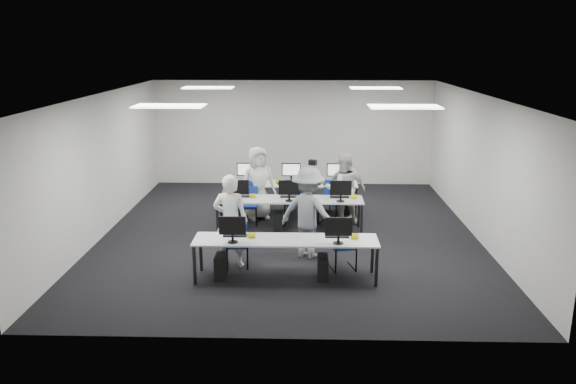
{
  "coord_description": "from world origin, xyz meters",
  "views": [
    {
      "loc": [
        0.3,
        -11.58,
        4.04
      ],
      "look_at": [
        -0.02,
        -0.23,
        1.0
      ],
      "focal_mm": 35.0,
      "sensor_mm": 36.0,
      "label": 1
    }
  ],
  "objects_px": {
    "chair_7": "(340,209)",
    "chair_0": "(237,252)",
    "chair_3": "(294,210)",
    "photographer": "(308,213)",
    "desk_mid": "(290,201)",
    "student_0": "(231,221)",
    "student_3": "(347,187)",
    "student_1": "(342,189)",
    "chair_4": "(331,210)",
    "chair_2": "(249,212)",
    "chair_6": "(294,208)",
    "chair_1": "(342,254)",
    "desk_front": "(286,242)",
    "chair_5": "(244,205)",
    "student_2": "(258,183)"
  },
  "relations": [
    {
      "from": "student_0",
      "to": "student_3",
      "type": "relative_size",
      "value": 1.14
    },
    {
      "from": "chair_1",
      "to": "photographer",
      "type": "distance_m",
      "value": 1.05
    },
    {
      "from": "chair_4",
      "to": "student_1",
      "type": "height_order",
      "value": "student_1"
    },
    {
      "from": "chair_3",
      "to": "chair_7",
      "type": "relative_size",
      "value": 1.17
    },
    {
      "from": "desk_mid",
      "to": "chair_1",
      "type": "xyz_separation_m",
      "value": [
        1.02,
        -2.1,
        -0.41
      ]
    },
    {
      "from": "chair_6",
      "to": "student_3",
      "type": "xyz_separation_m",
      "value": [
        1.22,
        -0.01,
        0.51
      ]
    },
    {
      "from": "chair_1",
      "to": "chair_3",
      "type": "relative_size",
      "value": 0.9
    },
    {
      "from": "chair_1",
      "to": "chair_7",
      "type": "distance_m",
      "value": 2.91
    },
    {
      "from": "chair_1",
      "to": "student_0",
      "type": "bearing_deg",
      "value": 163.67
    },
    {
      "from": "student_3",
      "to": "desk_mid",
      "type": "bearing_deg",
      "value": -122.92
    },
    {
      "from": "desk_front",
      "to": "chair_5",
      "type": "height_order",
      "value": "chair_5"
    },
    {
      "from": "desk_mid",
      "to": "chair_3",
      "type": "xyz_separation_m",
      "value": [
        0.1,
        0.55,
        -0.37
      ]
    },
    {
      "from": "chair_3",
      "to": "photographer",
      "type": "xyz_separation_m",
      "value": [
        0.3,
        -2.07,
        0.58
      ]
    },
    {
      "from": "chair_6",
      "to": "desk_mid",
      "type": "bearing_deg",
      "value": -86.33
    },
    {
      "from": "student_3",
      "to": "chair_3",
      "type": "bearing_deg",
      "value": -141.45
    },
    {
      "from": "chair_0",
      "to": "chair_3",
      "type": "height_order",
      "value": "chair_3"
    },
    {
      "from": "chair_4",
      "to": "student_2",
      "type": "xyz_separation_m",
      "value": [
        -1.69,
        0.26,
        0.56
      ]
    },
    {
      "from": "chair_3",
      "to": "chair_1",
      "type": "bearing_deg",
      "value": -70.54
    },
    {
      "from": "chair_7",
      "to": "chair_0",
      "type": "bearing_deg",
      "value": -140.98
    },
    {
      "from": "chair_3",
      "to": "student_2",
      "type": "distance_m",
      "value": 1.07
    },
    {
      "from": "desk_front",
      "to": "chair_0",
      "type": "bearing_deg",
      "value": 148.83
    },
    {
      "from": "chair_3",
      "to": "photographer",
      "type": "height_order",
      "value": "photographer"
    },
    {
      "from": "chair_6",
      "to": "desk_front",
      "type": "bearing_deg",
      "value": -82.38
    },
    {
      "from": "chair_3",
      "to": "student_1",
      "type": "xyz_separation_m",
      "value": [
        1.08,
        0.03,
        0.51
      ]
    },
    {
      "from": "chair_3",
      "to": "photographer",
      "type": "distance_m",
      "value": 2.17
    },
    {
      "from": "chair_2",
      "to": "photographer",
      "type": "bearing_deg",
      "value": -56.85
    },
    {
      "from": "desk_mid",
      "to": "student_1",
      "type": "bearing_deg",
      "value": 26.16
    },
    {
      "from": "chair_2",
      "to": "chair_4",
      "type": "xyz_separation_m",
      "value": [
        1.88,
        0.15,
        0.04
      ]
    },
    {
      "from": "student_1",
      "to": "photographer",
      "type": "bearing_deg",
      "value": 57.74
    },
    {
      "from": "chair_4",
      "to": "student_1",
      "type": "bearing_deg",
      "value": 9.95
    },
    {
      "from": "chair_0",
      "to": "chair_2",
      "type": "height_order",
      "value": "chair_2"
    },
    {
      "from": "student_0",
      "to": "chair_3",
      "type": "bearing_deg",
      "value": -108.18
    },
    {
      "from": "student_0",
      "to": "student_1",
      "type": "bearing_deg",
      "value": -124.83
    },
    {
      "from": "student_1",
      "to": "photographer",
      "type": "height_order",
      "value": "photographer"
    },
    {
      "from": "desk_mid",
      "to": "student_1",
      "type": "distance_m",
      "value": 1.32
    },
    {
      "from": "chair_5",
      "to": "chair_7",
      "type": "height_order",
      "value": "chair_5"
    },
    {
      "from": "chair_5",
      "to": "chair_2",
      "type": "bearing_deg",
      "value": -78.07
    },
    {
      "from": "chair_4",
      "to": "student_2",
      "type": "bearing_deg",
      "value": -167.74
    },
    {
      "from": "chair_1",
      "to": "student_2",
      "type": "xyz_separation_m",
      "value": [
        -1.78,
        2.99,
        0.58
      ]
    },
    {
      "from": "chair_3",
      "to": "student_1",
      "type": "bearing_deg",
      "value": 1.83
    },
    {
      "from": "student_2",
      "to": "chair_0",
      "type": "bearing_deg",
      "value": -117.63
    },
    {
      "from": "chair_3",
      "to": "chair_4",
      "type": "relative_size",
      "value": 1.02
    },
    {
      "from": "chair_5",
      "to": "photographer",
      "type": "distance_m",
      "value": 2.95
    },
    {
      "from": "chair_2",
      "to": "chair_6",
      "type": "bearing_deg",
      "value": 21.61
    },
    {
      "from": "student_1",
      "to": "chair_0",
      "type": "bearing_deg",
      "value": 39.5
    },
    {
      "from": "chair_2",
      "to": "chair_3",
      "type": "distance_m",
      "value": 1.05
    },
    {
      "from": "chair_0",
      "to": "chair_7",
      "type": "xyz_separation_m",
      "value": [
        2.08,
        2.85,
        -0.0
      ]
    },
    {
      "from": "chair_4",
      "to": "photographer",
      "type": "relative_size",
      "value": 0.54
    },
    {
      "from": "chair_1",
      "to": "chair_3",
      "type": "xyz_separation_m",
      "value": [
        -0.93,
        2.66,
        0.03
      ]
    },
    {
      "from": "chair_2",
      "to": "chair_5",
      "type": "xyz_separation_m",
      "value": [
        -0.16,
        0.47,
        0.03
      ]
    }
  ]
}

